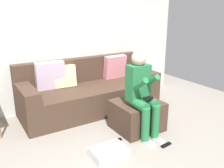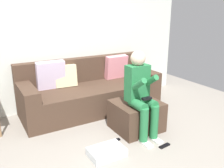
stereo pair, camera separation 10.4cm
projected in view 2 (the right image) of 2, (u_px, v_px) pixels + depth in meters
name	position (u px, v px, depth m)	size (l,w,h in m)	color
ground_plane	(132.00, 161.00, 2.90)	(6.40, 6.40, 0.00)	gray
wall_back	(64.00, 35.00, 4.30)	(4.92, 0.10, 2.60)	silver
couch_sectional	(90.00, 92.00, 4.34)	(2.42, 0.93, 0.93)	#473326
ottoman	(136.00, 116.00, 3.63)	(0.67, 0.62, 0.44)	#473326
person_seated	(141.00, 92.00, 3.33)	(0.32, 0.57, 1.21)	#26723F
storage_bin	(107.00, 152.00, 3.00)	(0.44, 0.31, 0.10)	silver
remote_near_ottoman	(165.00, 146.00, 3.21)	(0.17, 0.05, 0.02)	black
remote_by_storage_bin	(115.00, 140.00, 3.34)	(0.15, 0.04, 0.02)	black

